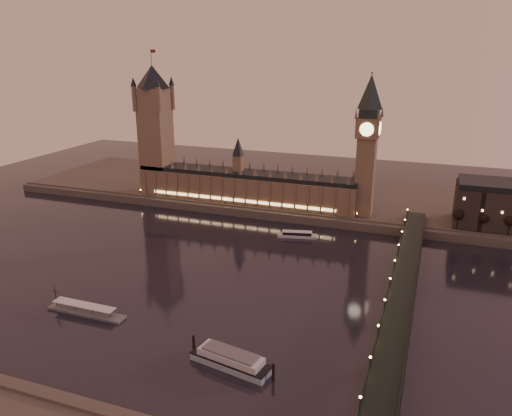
# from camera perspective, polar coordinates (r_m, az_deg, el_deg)

# --- Properties ---
(ground) EXTENTS (700.00, 700.00, 0.00)m
(ground) POSITION_cam_1_polar(r_m,az_deg,el_deg) (287.87, -2.54, -7.92)
(ground) COLOR black
(ground) RESTS_ON ground
(far_embankment) EXTENTS (560.00, 130.00, 6.00)m
(far_embankment) POSITION_cam_1_polar(r_m,az_deg,el_deg) (427.72, 9.75, 1.00)
(far_embankment) COLOR #423D35
(far_embankment) RESTS_ON ground
(palace_of_westminster) EXTENTS (180.00, 26.62, 52.00)m
(palace_of_westminster) POSITION_cam_1_polar(r_m,az_deg,el_deg) (400.05, -1.23, 2.87)
(palace_of_westminster) COLOR brown
(palace_of_westminster) RESTS_ON ground
(victoria_tower) EXTENTS (31.68, 31.68, 118.00)m
(victoria_tower) POSITION_cam_1_polar(r_m,az_deg,el_deg) (426.43, -11.45, 9.51)
(victoria_tower) COLOR brown
(victoria_tower) RESTS_ON ground
(big_ben) EXTENTS (17.68, 17.68, 104.00)m
(big_ben) POSITION_cam_1_polar(r_m,az_deg,el_deg) (367.89, 12.64, 7.86)
(big_ben) COLOR brown
(big_ben) RESTS_ON ground
(westminster_bridge) EXTENTS (13.20, 260.00, 15.30)m
(westminster_bridge) POSITION_cam_1_polar(r_m,az_deg,el_deg) (267.14, 16.16, -9.51)
(westminster_bridge) COLOR black
(westminster_bridge) RESTS_ON ground
(bare_tree_0) EXTENTS (6.64, 6.64, 13.49)m
(bare_tree_0) POSITION_cam_1_polar(r_m,az_deg,el_deg) (364.81, 22.00, -0.88)
(bare_tree_0) COLOR black
(bare_tree_0) RESTS_ON ground
(bare_tree_1) EXTENTS (6.64, 6.64, 13.49)m
(bare_tree_1) POSITION_cam_1_polar(r_m,az_deg,el_deg) (365.99, 24.58, -1.15)
(bare_tree_1) COLOR black
(bare_tree_1) RESTS_ON ground
(bare_tree_2) EXTENTS (6.64, 6.64, 13.49)m
(bare_tree_2) POSITION_cam_1_polar(r_m,az_deg,el_deg) (367.92, 27.14, -1.42)
(bare_tree_2) COLOR black
(bare_tree_2) RESTS_ON ground
(cruise_boat_a) EXTENTS (27.41, 11.49, 4.29)m
(cruise_boat_a) POSITION_cam_1_polar(r_m,az_deg,el_deg) (346.33, 4.72, -3.05)
(cruise_boat_a) COLOR silver
(cruise_boat_a) RESTS_ON ground
(moored_barge) EXTENTS (39.61, 15.77, 7.37)m
(moored_barge) POSITION_cam_1_polar(r_m,az_deg,el_deg) (214.06, -2.90, -16.91)
(moored_barge) COLOR #8DA7B4
(moored_barge) RESTS_ON ground
(pontoon_pier) EXTENTS (41.92, 6.99, 11.18)m
(pontoon_pier) POSITION_cam_1_polar(r_m,az_deg,el_deg) (264.81, -18.86, -11.09)
(pontoon_pier) COLOR #595B5E
(pontoon_pier) RESTS_ON ground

